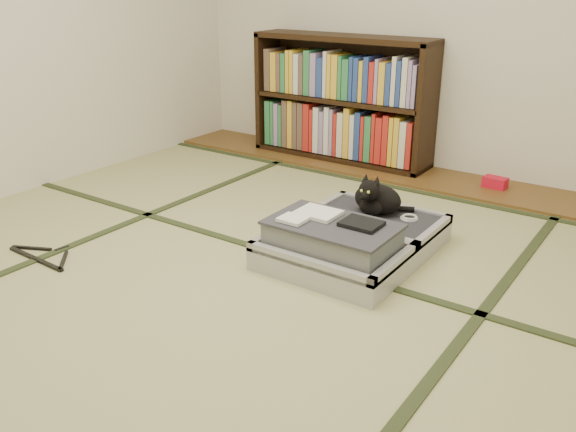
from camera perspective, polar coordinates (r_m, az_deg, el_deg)
The scene contains 9 objects.
floor at distance 2.81m, azimuth -4.95°, elevation -6.71°, with size 4.50×4.50×0.00m, color tan.
wood_strip at distance 4.40m, azimuth 11.82°, elevation 3.73°, with size 4.00×0.50×0.02m, color brown.
red_item at distance 4.25m, azimuth 18.81°, elevation 3.00°, with size 0.15×0.09×0.07m, color red.
tatami_borders at distance 3.16m, azimuth 0.75°, elevation -3.17°, with size 4.00×4.50×0.01m.
bookcase at distance 4.64m, azimuth 5.04°, elevation 10.63°, with size 1.39×0.32×0.92m.
suitcase at distance 3.07m, azimuth 5.88°, elevation -2.22°, with size 0.68×0.91×0.27m.
cat at distance 3.27m, azimuth 8.23°, elevation 1.61°, with size 0.30×0.30×0.24m.
cable_coil at distance 3.26m, azimuth 11.28°, elevation -0.16°, with size 0.09×0.09×0.02m.
hanger at distance 3.32m, azimuth -22.04°, elevation -3.52°, with size 0.45×0.21×0.01m.
Camera 1 is at (1.60, -1.88, 1.33)m, focal length 38.00 mm.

